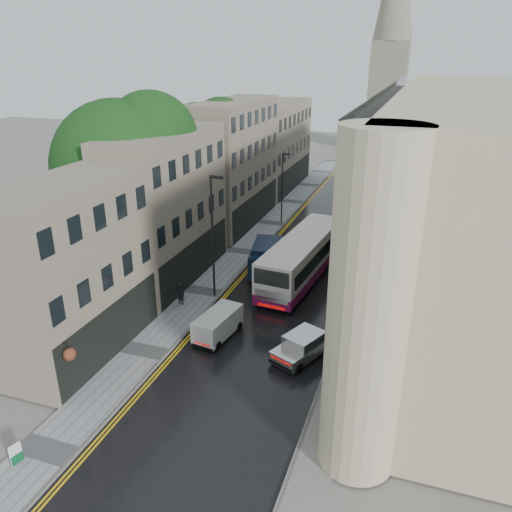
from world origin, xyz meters
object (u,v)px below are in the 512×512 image
Objects in this scene: lamp_post_far at (282,189)px; white_lorry at (354,221)px; tree_far at (201,164)px; estate_sign at (16,454)px; white_van at (196,331)px; navy_van at (250,265)px; lamp_post_near at (213,238)px; pedestrian at (181,293)px; silver_hatchback at (276,350)px; cream_bus at (269,272)px; tree_near at (122,190)px.

white_lorry is at bearing -26.33° from lamp_post_far.
tree_far reaches higher than estate_sign.
white_van is 9.38m from navy_van.
white_van is at bearing -102.83° from white_lorry.
lamp_post_near is at bearing -62.62° from tree_far.
lamp_post_far is at bearing -80.41° from pedestrian.
lamp_post_far is (-6.58, 23.68, 2.87)m from silver_hatchback.
estate_sign is (-5.23, -19.00, -1.10)m from cream_bus.
white_lorry is 9.11× the size of estate_sign.
white_lorry is (4.24, 11.81, 0.60)m from cream_bus.
white_van is at bearing -69.93° from lamp_post_near.
estate_sign is (5.95, -18.40, -6.35)m from tree_near.
silver_hatchback is 0.46× the size of lamp_post_near.
lamp_post_far is (-7.84, 3.77, 1.34)m from white_lorry.
lamp_post_far is (-0.04, 17.31, -0.82)m from lamp_post_near.
silver_hatchback is at bearing -27.90° from tree_near.
white_van is at bearing -66.52° from tree_far.
tree_far is at bearing -177.29° from white_lorry.
cream_bus is at bearing -48.17° from navy_van.
silver_hatchback is at bearing 5.88° from white_van.
tree_near is 3.49× the size of silver_hatchback.
tree_near is 9.05m from pedestrian.
pedestrian is 0.18× the size of lamp_post_near.
pedestrian is at bearing -116.33° from white_lorry.
cream_bus is at bearing -129.92° from pedestrian.
white_van is at bearing 141.49° from pedestrian.
cream_bus is 2.32× the size of navy_van.
navy_van reaches higher than white_van.
estate_sign is (-9.47, -30.81, -1.70)m from white_lorry.
white_lorry reaches higher than estate_sign.
silver_hatchback is 9.27m from pedestrian.
silver_hatchback is at bearing -73.73° from navy_van.
lamp_post_near reaches higher than estate_sign.
tree_far is (0.30, 13.00, -0.72)m from tree_near.
tree_near reaches higher than tree_far.
silver_hatchback is (2.98, -8.10, -0.93)m from cream_bus.
silver_hatchback is 4.17× the size of estate_sign.
tree_far is 13.07× the size of estate_sign.
tree_near reaches higher than cream_bus.
white_van is (-5.05, 0.22, 0.08)m from silver_hatchback.
tree_far is 2.35× the size of navy_van.
silver_hatchback is (13.86, -20.50, -5.46)m from tree_far.
cream_bus is 19.74m from estate_sign.
white_lorry is 5.42× the size of pedestrian.
tree_near reaches higher than lamp_post_near.
cream_bus is 1.42× the size of white_lorry.
navy_van is at bearing 12.75° from tree_near.
tree_near is 13.16m from white_van.
white_van is 2.29× the size of pedestrian.
pedestrian is (-8.18, 4.36, 0.16)m from silver_hatchback.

